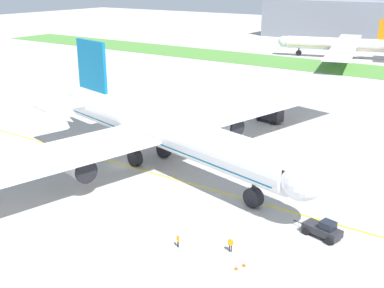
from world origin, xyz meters
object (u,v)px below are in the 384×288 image
(airliner_foreground, at_px, (161,130))
(pushback_tug, at_px, (323,229))
(ground_crew_wingwalker_port, at_px, (178,240))
(ground_crew_marshaller_front, at_px, (231,243))
(parked_airliner_far_left, at_px, (342,45))
(service_truck_baggage_loader, at_px, (270,114))
(traffic_cone_near_nose, at_px, (244,264))
(traffic_cone_starboard_wing, at_px, (236,267))

(airliner_foreground, distance_m, pushback_tug, 30.65)
(ground_crew_wingwalker_port, height_order, ground_crew_marshaller_front, ground_crew_marshaller_front)
(airliner_foreground, bearing_deg, ground_crew_marshaller_front, -35.64)
(ground_crew_marshaller_front, height_order, parked_airliner_far_left, parked_airliner_far_left)
(airliner_foreground, height_order, service_truck_baggage_loader, airliner_foreground)
(traffic_cone_near_nose, xyz_separation_m, service_truck_baggage_loader, (-21.43, 50.06, 1.37))
(airliner_foreground, bearing_deg, traffic_cone_near_nose, -35.25)
(pushback_tug, relative_size, ground_crew_marshaller_front, 3.71)
(ground_crew_wingwalker_port, xyz_separation_m, traffic_cone_near_nose, (8.00, 0.86, -0.66))
(airliner_foreground, xyz_separation_m, ground_crew_marshaller_front, (22.12, -15.86, -5.14))
(traffic_cone_starboard_wing, bearing_deg, airliner_foreground, 142.82)
(pushback_tug, bearing_deg, ground_crew_marshaller_front, -129.33)
(airliner_foreground, distance_m, traffic_cone_near_nose, 30.88)
(traffic_cone_starboard_wing, bearing_deg, parked_airliner_far_left, 104.40)
(parked_airliner_far_left, bearing_deg, traffic_cone_near_nose, -75.36)
(ground_crew_marshaller_front, distance_m, service_truck_baggage_loader, 51.95)
(traffic_cone_near_nose, height_order, traffic_cone_starboard_wing, same)
(service_truck_baggage_loader, bearing_deg, ground_crew_marshaller_front, -68.78)
(airliner_foreground, height_order, ground_crew_marshaller_front, airliner_foreground)
(traffic_cone_near_nose, relative_size, service_truck_baggage_loader, 0.09)
(ground_crew_wingwalker_port, bearing_deg, parked_airliner_far_left, 101.50)
(service_truck_baggage_loader, bearing_deg, parked_airliner_far_left, 99.63)
(service_truck_baggage_loader, bearing_deg, ground_crew_wingwalker_port, -75.22)
(pushback_tug, distance_m, parked_airliner_far_left, 137.39)
(traffic_cone_near_nose, xyz_separation_m, parked_airliner_far_left, (-36.93, 141.41, 4.67))
(service_truck_baggage_loader, bearing_deg, airliner_foreground, -95.82)
(traffic_cone_starboard_wing, relative_size, service_truck_baggage_loader, 0.09)
(airliner_foreground, bearing_deg, pushback_tug, -13.36)
(airliner_foreground, xyz_separation_m, pushback_tug, (29.40, -6.98, -5.16))
(pushback_tug, height_order, traffic_cone_near_nose, pushback_tug)
(pushback_tug, xyz_separation_m, ground_crew_marshaller_front, (-7.28, -8.88, 0.02))
(parked_airliner_far_left, bearing_deg, ground_crew_marshaller_front, -76.21)
(ground_crew_wingwalker_port, height_order, traffic_cone_near_nose, ground_crew_wingwalker_port)
(pushback_tug, height_order, traffic_cone_starboard_wing, pushback_tug)
(traffic_cone_starboard_wing, bearing_deg, traffic_cone_near_nose, 68.76)
(ground_crew_wingwalker_port, bearing_deg, traffic_cone_near_nose, 6.11)
(ground_crew_marshaller_front, bearing_deg, service_truck_baggage_loader, 111.22)
(traffic_cone_near_nose, bearing_deg, service_truck_baggage_loader, 113.18)
(airliner_foreground, relative_size, parked_airliner_far_left, 1.26)
(ground_crew_marshaller_front, relative_size, traffic_cone_starboard_wing, 2.95)
(traffic_cone_starboard_wing, height_order, service_truck_baggage_loader, service_truck_baggage_loader)
(parked_airliner_far_left, bearing_deg, traffic_cone_starboard_wing, -75.60)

